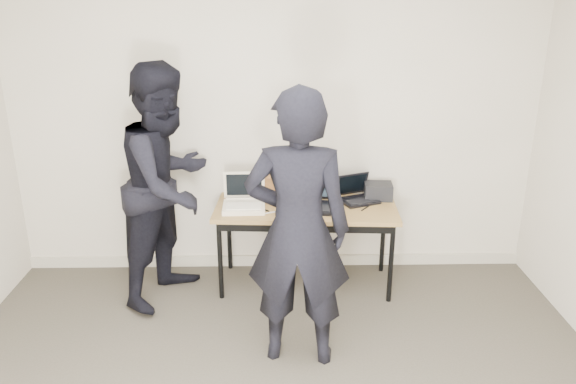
{
  "coord_description": "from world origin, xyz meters",
  "views": [
    {
      "loc": [
        0.02,
        -2.44,
        2.41
      ],
      "look_at": [
        0.1,
        1.6,
        0.95
      ],
      "focal_mm": 35.0,
      "sensor_mm": 36.0,
      "label": 1
    }
  ],
  "objects_px": {
    "laptop_beige": "(244,201)",
    "laptop_center": "(313,200)",
    "desk": "(306,214)",
    "person_observer": "(168,185)",
    "laptop_right": "(356,195)",
    "leather_satchel": "(284,184)",
    "person_typist": "(298,231)",
    "equipment_box": "(378,191)"
  },
  "relations": [
    {
      "from": "laptop_beige",
      "to": "laptop_center",
      "type": "bearing_deg",
      "value": -0.45
    },
    {
      "from": "desk",
      "to": "laptop_center",
      "type": "distance_m",
      "value": 0.14
    },
    {
      "from": "person_observer",
      "to": "desk",
      "type": "bearing_deg",
      "value": -57.54
    },
    {
      "from": "laptop_right",
      "to": "leather_satchel",
      "type": "bearing_deg",
      "value": 149.72
    },
    {
      "from": "desk",
      "to": "leather_satchel",
      "type": "height_order",
      "value": "leather_satchel"
    },
    {
      "from": "laptop_beige",
      "to": "laptop_center",
      "type": "height_order",
      "value": "laptop_beige"
    },
    {
      "from": "laptop_right",
      "to": "person_typist",
      "type": "distance_m",
      "value": 1.28
    },
    {
      "from": "laptop_beige",
      "to": "person_typist",
      "type": "relative_size",
      "value": 0.19
    },
    {
      "from": "desk",
      "to": "person_observer",
      "type": "xyz_separation_m",
      "value": [
        -1.1,
        -0.12,
        0.3
      ]
    },
    {
      "from": "desk",
      "to": "laptop_right",
      "type": "height_order",
      "value": "laptop_right"
    },
    {
      "from": "laptop_center",
      "to": "desk",
      "type": "bearing_deg",
      "value": -165.57
    },
    {
      "from": "desk",
      "to": "laptop_beige",
      "type": "height_order",
      "value": "laptop_beige"
    },
    {
      "from": "person_typist",
      "to": "laptop_center",
      "type": "bearing_deg",
      "value": -93.72
    },
    {
      "from": "desk",
      "to": "leather_satchel",
      "type": "xyz_separation_m",
      "value": [
        -0.18,
        0.23,
        0.19
      ]
    },
    {
      "from": "equipment_box",
      "to": "leather_satchel",
      "type": "bearing_deg",
      "value": 177.47
    },
    {
      "from": "laptop_beige",
      "to": "person_observer",
      "type": "bearing_deg",
      "value": -170.56
    },
    {
      "from": "equipment_box",
      "to": "person_typist",
      "type": "bearing_deg",
      "value": -121.73
    },
    {
      "from": "equipment_box",
      "to": "laptop_right",
      "type": "bearing_deg",
      "value": -166.57
    },
    {
      "from": "leather_satchel",
      "to": "equipment_box",
      "type": "xyz_separation_m",
      "value": [
        0.81,
        -0.04,
        -0.06
      ]
    },
    {
      "from": "person_observer",
      "to": "laptop_beige",
      "type": "bearing_deg",
      "value": -52.73
    },
    {
      "from": "laptop_center",
      "to": "person_observer",
      "type": "bearing_deg",
      "value": -165.4
    },
    {
      "from": "leather_satchel",
      "to": "person_observer",
      "type": "bearing_deg",
      "value": -164.49
    },
    {
      "from": "laptop_center",
      "to": "laptop_right",
      "type": "xyz_separation_m",
      "value": [
        0.38,
        0.14,
        -0.01
      ]
    },
    {
      "from": "desk",
      "to": "equipment_box",
      "type": "xyz_separation_m",
      "value": [
        0.63,
        0.19,
        0.13
      ]
    },
    {
      "from": "laptop_right",
      "to": "equipment_box",
      "type": "xyz_separation_m",
      "value": [
        0.19,
        0.05,
        0.02
      ]
    },
    {
      "from": "person_typist",
      "to": "laptop_right",
      "type": "bearing_deg",
      "value": -109.81
    },
    {
      "from": "desk",
      "to": "laptop_right",
      "type": "distance_m",
      "value": 0.47
    },
    {
      "from": "person_typist",
      "to": "equipment_box",
      "type": "bearing_deg",
      "value": -116.15
    },
    {
      "from": "laptop_beige",
      "to": "laptop_right",
      "type": "relative_size",
      "value": 0.9
    },
    {
      "from": "laptop_beige",
      "to": "person_observer",
      "type": "xyz_separation_m",
      "value": [
        -0.59,
        -0.11,
        0.19
      ]
    },
    {
      "from": "desk",
      "to": "laptop_center",
      "type": "height_order",
      "value": "laptop_center"
    },
    {
      "from": "laptop_beige",
      "to": "person_typist",
      "type": "height_order",
      "value": "person_typist"
    },
    {
      "from": "laptop_center",
      "to": "laptop_right",
      "type": "height_order",
      "value": "laptop_center"
    },
    {
      "from": "laptop_beige",
      "to": "leather_satchel",
      "type": "relative_size",
      "value": 0.94
    },
    {
      "from": "equipment_box",
      "to": "desk",
      "type": "bearing_deg",
      "value": -163.08
    },
    {
      "from": "laptop_beige",
      "to": "laptop_right",
      "type": "bearing_deg",
      "value": 7.54
    },
    {
      "from": "laptop_right",
      "to": "leather_satchel",
      "type": "xyz_separation_m",
      "value": [
        -0.62,
        0.08,
        0.08
      ]
    },
    {
      "from": "person_typist",
      "to": "person_observer",
      "type": "height_order",
      "value": "person_observer"
    },
    {
      "from": "desk",
      "to": "laptop_beige",
      "type": "xyz_separation_m",
      "value": [
        -0.51,
        -0.0,
        0.11
      ]
    },
    {
      "from": "person_observer",
      "to": "laptop_right",
      "type": "bearing_deg",
      "value": -53.9
    },
    {
      "from": "laptop_right",
      "to": "leather_satchel",
      "type": "distance_m",
      "value": 0.63
    },
    {
      "from": "laptop_right",
      "to": "person_observer",
      "type": "distance_m",
      "value": 1.57
    }
  ]
}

